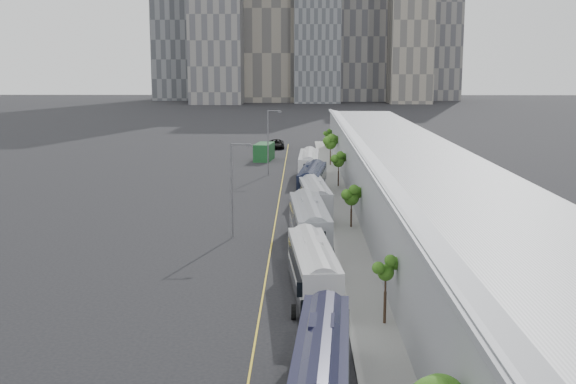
{
  "coord_description": "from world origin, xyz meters",
  "views": [
    {
      "loc": [
        1.13,
        -12.11,
        15.64
      ],
      "look_at": [
        -0.21,
        60.62,
        3.0
      ],
      "focal_mm": 45.0,
      "sensor_mm": 36.0,
      "label": 1
    }
  ],
  "objects_px": {
    "bus_1": "(322,372)",
    "bus_5": "(312,184)",
    "street_lamp_near": "(234,184)",
    "street_lamp_far": "(269,138)",
    "bus_3": "(309,228)",
    "suv": "(276,144)",
    "bus_6": "(309,168)",
    "bus_4": "(315,201)",
    "shipping_container": "(264,152)",
    "bus_2": "(313,274)"
  },
  "relations": [
    {
      "from": "bus_2",
      "to": "street_lamp_near",
      "type": "distance_m",
      "value": 18.93
    },
    {
      "from": "bus_1",
      "to": "bus_5",
      "type": "relative_size",
      "value": 0.94
    },
    {
      "from": "bus_4",
      "to": "street_lamp_far",
      "type": "xyz_separation_m",
      "value": [
        -6.1,
        29.2,
        3.9
      ]
    },
    {
      "from": "bus_1",
      "to": "suv",
      "type": "height_order",
      "value": "bus_1"
    },
    {
      "from": "bus_6",
      "to": "suv",
      "type": "distance_m",
      "value": 39.19
    },
    {
      "from": "bus_2",
      "to": "bus_3",
      "type": "xyz_separation_m",
      "value": [
        -0.11,
        13.84,
        0.14
      ]
    },
    {
      "from": "bus_4",
      "to": "bus_5",
      "type": "xyz_separation_m",
      "value": [
        -0.06,
        11.68,
        0.04
      ]
    },
    {
      "from": "bus_3",
      "to": "bus_5",
      "type": "height_order",
      "value": "bus_3"
    },
    {
      "from": "bus_5",
      "to": "suv",
      "type": "xyz_separation_m",
      "value": [
        -6.19,
        52.57,
        -0.71
      ]
    },
    {
      "from": "bus_1",
      "to": "bus_6",
      "type": "xyz_separation_m",
      "value": [
        0.06,
        68.79,
        0.15
      ]
    },
    {
      "from": "bus_5",
      "to": "shipping_container",
      "type": "height_order",
      "value": "bus_5"
    },
    {
      "from": "suv",
      "to": "street_lamp_near",
      "type": "bearing_deg",
      "value": -93.84
    },
    {
      "from": "bus_5",
      "to": "suv",
      "type": "bearing_deg",
      "value": 102.53
    },
    {
      "from": "bus_1",
      "to": "bus_5",
      "type": "distance_m",
      "value": 54.95
    },
    {
      "from": "bus_6",
      "to": "shipping_container",
      "type": "xyz_separation_m",
      "value": [
        -7.38,
        20.5,
        -0.2
      ]
    },
    {
      "from": "shipping_container",
      "to": "bus_2",
      "type": "bearing_deg",
      "value": -76.81
    },
    {
      "from": "suv",
      "to": "bus_3",
      "type": "bearing_deg",
      "value": -88.73
    },
    {
      "from": "street_lamp_near",
      "to": "shipping_container",
      "type": "distance_m",
      "value": 56.35
    },
    {
      "from": "street_lamp_far",
      "to": "street_lamp_near",
      "type": "bearing_deg",
      "value": -92.18
    },
    {
      "from": "bus_4",
      "to": "shipping_container",
      "type": "height_order",
      "value": "bus_4"
    },
    {
      "from": "bus_3",
      "to": "suv",
      "type": "distance_m",
      "value": 78.05
    },
    {
      "from": "street_lamp_near",
      "to": "shipping_container",
      "type": "height_order",
      "value": "street_lamp_near"
    },
    {
      "from": "street_lamp_far",
      "to": "shipping_container",
      "type": "bearing_deg",
      "value": 95.52
    },
    {
      "from": "bus_1",
      "to": "street_lamp_near",
      "type": "xyz_separation_m",
      "value": [
        -7.19,
        33.06,
        3.6
      ]
    },
    {
      "from": "bus_4",
      "to": "street_lamp_far",
      "type": "height_order",
      "value": "street_lamp_far"
    },
    {
      "from": "shipping_container",
      "to": "suv",
      "type": "bearing_deg",
      "value": 93.03
    },
    {
      "from": "street_lamp_far",
      "to": "suv",
      "type": "bearing_deg",
      "value": 90.25
    },
    {
      "from": "bus_1",
      "to": "bus_4",
      "type": "distance_m",
      "value": 43.27
    },
    {
      "from": "street_lamp_far",
      "to": "bus_3",
      "type": "bearing_deg",
      "value": -82.83
    },
    {
      "from": "bus_1",
      "to": "bus_3",
      "type": "distance_m",
      "value": 29.68
    },
    {
      "from": "bus_4",
      "to": "shipping_container",
      "type": "relative_size",
      "value": 2.02
    },
    {
      "from": "bus_2",
      "to": "bus_4",
      "type": "xyz_separation_m",
      "value": [
        0.6,
        27.43,
        -0.03
      ]
    },
    {
      "from": "bus_3",
      "to": "bus_4",
      "type": "height_order",
      "value": "bus_3"
    },
    {
      "from": "bus_1",
      "to": "street_lamp_near",
      "type": "height_order",
      "value": "street_lamp_near"
    },
    {
      "from": "street_lamp_near",
      "to": "bus_2",
      "type": "bearing_deg",
      "value": -67.88
    },
    {
      "from": "street_lamp_near",
      "to": "bus_3",
      "type": "bearing_deg",
      "value": -26.17
    },
    {
      "from": "bus_5",
      "to": "bus_6",
      "type": "bearing_deg",
      "value": 97.01
    },
    {
      "from": "bus_1",
      "to": "street_lamp_near",
      "type": "bearing_deg",
      "value": 106.12
    },
    {
      "from": "bus_1",
      "to": "shipping_container",
      "type": "bearing_deg",
      "value": 98.53
    },
    {
      "from": "bus_1",
      "to": "street_lamp_far",
      "type": "xyz_separation_m",
      "value": [
        -5.69,
        72.47,
        3.95
      ]
    },
    {
      "from": "bus_3",
      "to": "bus_2",
      "type": "bearing_deg",
      "value": -93.16
    },
    {
      "from": "street_lamp_near",
      "to": "bus_6",
      "type": "bearing_deg",
      "value": 78.53
    },
    {
      "from": "shipping_container",
      "to": "suv",
      "type": "xyz_separation_m",
      "value": [
        1.47,
        18.23,
        -0.57
      ]
    },
    {
      "from": "bus_2",
      "to": "suv",
      "type": "distance_m",
      "value": 91.87
    },
    {
      "from": "bus_6",
      "to": "street_lamp_near",
      "type": "bearing_deg",
      "value": -99.89
    },
    {
      "from": "bus_3",
      "to": "street_lamp_near",
      "type": "height_order",
      "value": "street_lamp_near"
    },
    {
      "from": "bus_3",
      "to": "bus_6",
      "type": "bearing_deg",
      "value": 85.83
    },
    {
      "from": "street_lamp_near",
      "to": "suv",
      "type": "height_order",
      "value": "street_lamp_near"
    },
    {
      "from": "shipping_container",
      "to": "suv",
      "type": "height_order",
      "value": "shipping_container"
    },
    {
      "from": "bus_4",
      "to": "suv",
      "type": "bearing_deg",
      "value": 91.04
    }
  ]
}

